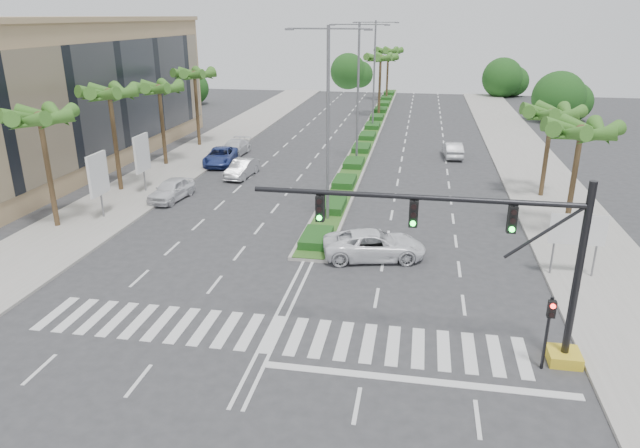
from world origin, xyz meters
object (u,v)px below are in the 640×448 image
(car_right, at_px, (453,150))
(car_parked_b, at_px, (242,169))
(car_parked_c, at_px, (221,156))
(car_parked_a, at_px, (171,190))
(car_crossing, at_px, (374,245))
(car_parked_d, at_px, (234,148))

(car_right, bearing_deg, car_parked_b, 25.72)
(car_parked_b, distance_m, car_right, 20.00)
(car_parked_b, distance_m, car_parked_c, 4.83)
(car_parked_c, xyz_separation_m, car_right, (20.39, 6.40, -0.00))
(car_parked_a, relative_size, car_crossing, 0.80)
(car_parked_b, height_order, car_parked_c, car_parked_c)
(car_parked_c, height_order, car_right, car_parked_c)
(car_parked_b, bearing_deg, car_crossing, -45.16)
(car_parked_c, height_order, car_parked_d, car_parked_c)
(car_parked_c, relative_size, car_crossing, 0.95)
(car_parked_c, bearing_deg, car_crossing, -58.07)
(car_parked_b, relative_size, car_parked_c, 0.82)
(car_parked_c, bearing_deg, car_parked_b, -57.40)
(car_parked_c, distance_m, car_parked_d, 3.53)
(car_parked_c, xyz_separation_m, car_crossing, (15.26, -18.43, 0.04))
(car_parked_d, height_order, car_right, car_right)
(car_parked_d, distance_m, car_right, 20.51)
(car_parked_a, bearing_deg, car_parked_d, 96.40)
(car_crossing, xyz_separation_m, car_right, (5.13, 24.83, -0.04))
(car_parked_d, bearing_deg, car_parked_c, -88.47)
(car_parked_c, bearing_deg, car_right, 9.74)
(car_parked_a, distance_m, car_parked_c, 10.49)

